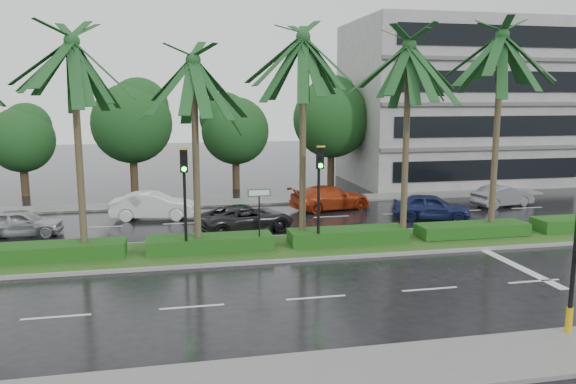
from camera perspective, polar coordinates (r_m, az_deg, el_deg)
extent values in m
plane|color=black|center=(23.28, -0.27, -6.50)|extent=(120.00, 120.00, 0.00)
cube|color=slate|center=(14.08, 8.50, -17.55)|extent=(40.00, 2.40, 0.12)
cube|color=slate|center=(34.80, -4.24, -1.01)|extent=(40.00, 2.00, 0.12)
cube|color=gray|center=(24.20, -0.75, -5.70)|extent=(36.00, 4.00, 0.14)
cube|color=#1F4D19|center=(24.18, -0.75, -5.53)|extent=(35.60, 3.70, 0.02)
cube|color=#1D4012|center=(24.11, -22.34, -5.56)|extent=(5.20, 1.40, 0.60)
cube|color=#1D4012|center=(23.73, -7.90, -5.15)|extent=(5.20, 1.40, 0.60)
cube|color=#1D4012|center=(24.84, 6.08, -4.45)|extent=(5.20, 1.40, 0.60)
cube|color=#1D4012|center=(27.25, 18.20, -3.62)|extent=(5.20, 1.40, 0.60)
cube|color=silver|center=(30.56, -25.83, -3.56)|extent=(2.00, 0.12, 0.01)
cube|color=silver|center=(18.44, -22.51, -11.64)|extent=(2.00, 0.12, 0.01)
cube|color=silver|center=(29.83, -18.35, -3.38)|extent=(2.00, 0.12, 0.01)
cube|color=silver|center=(18.11, -9.73, -11.42)|extent=(2.00, 0.12, 0.01)
cube|color=silver|center=(29.63, -10.64, -3.14)|extent=(2.00, 0.12, 0.01)
cube|color=silver|center=(18.65, 2.87, -10.65)|extent=(2.00, 0.12, 0.01)
cube|color=silver|center=(29.96, -2.96, -2.84)|extent=(2.00, 0.12, 0.01)
cube|color=silver|center=(19.99, 14.19, -9.53)|extent=(2.00, 0.12, 0.01)
cube|color=silver|center=(30.81, 4.42, -2.51)|extent=(2.00, 0.12, 0.01)
cube|color=silver|center=(21.99, 23.71, -8.30)|extent=(2.00, 0.12, 0.01)
cube|color=silver|center=(32.14, 11.28, -2.16)|extent=(2.00, 0.12, 0.01)
cube|color=silver|center=(33.90, 17.52, -1.82)|extent=(2.00, 0.12, 0.01)
cube|color=silver|center=(36.01, 23.08, -1.49)|extent=(2.00, 0.12, 0.01)
cube|color=silver|center=(23.83, 21.90, -6.82)|extent=(0.40, 6.00, 0.01)
cylinder|color=#493B2A|center=(23.37, -20.49, 3.83)|extent=(0.28, 0.28, 8.40)
cylinder|color=#493B2A|center=(24.06, -19.94, -5.64)|extent=(0.40, 0.40, 0.44)
cylinder|color=#493B2A|center=(22.96, -9.34, 3.39)|extent=(0.28, 0.28, 7.74)
cylinder|color=#493B2A|center=(23.63, -9.10, -5.45)|extent=(0.40, 0.40, 0.44)
cylinder|color=#493B2A|center=(23.83, 1.51, 4.96)|extent=(0.28, 0.28, 8.76)
cylinder|color=#493B2A|center=(24.52, 1.46, -4.77)|extent=(0.40, 0.40, 0.44)
cylinder|color=#493B2A|center=(24.89, 11.89, 4.63)|extent=(0.28, 0.28, 8.48)
cylinder|color=#493B2A|center=(25.54, 11.57, -4.38)|extent=(0.40, 0.40, 0.44)
cylinder|color=#493B2A|center=(27.25, 20.39, 5.25)|extent=(0.28, 0.28, 9.04)
cylinder|color=#493B2A|center=(27.86, 19.87, -3.60)|extent=(0.40, 0.40, 0.44)
cylinder|color=black|center=(17.04, 26.99, -7.27)|extent=(0.12, 0.12, 3.40)
cylinder|color=gold|center=(17.46, 26.65, -11.52)|extent=(0.18, 0.18, 0.70)
cylinder|color=black|center=(22.79, -10.39, -2.22)|extent=(0.12, 0.12, 3.40)
cube|color=black|center=(22.27, -10.54, 3.11)|extent=(0.30, 0.18, 0.90)
cube|color=gold|center=(22.10, -10.57, 4.31)|extent=(0.34, 0.12, 0.06)
cylinder|color=black|center=(22.14, -10.56, 3.85)|extent=(0.18, 0.04, 0.18)
cylinder|color=black|center=(22.17, -10.54, 3.08)|extent=(0.18, 0.04, 0.18)
cylinder|color=#0CE519|center=(22.21, -10.51, 2.31)|extent=(0.18, 0.04, 0.18)
cylinder|color=black|center=(23.55, 3.11, -1.69)|extent=(0.12, 0.12, 3.40)
cube|color=black|center=(23.06, 3.27, 3.47)|extent=(0.30, 0.18, 0.90)
cube|color=gold|center=(22.89, 3.36, 4.63)|extent=(0.34, 0.12, 0.06)
cylinder|color=black|center=(22.93, 3.35, 4.19)|extent=(0.18, 0.04, 0.18)
cylinder|color=black|center=(22.96, 3.34, 3.44)|extent=(0.18, 0.04, 0.18)
cylinder|color=#0CE519|center=(22.99, 3.33, 2.70)|extent=(0.18, 0.04, 0.18)
cylinder|color=black|center=(23.23, -2.94, -2.86)|extent=(0.06, 0.06, 2.60)
cube|color=#0C5926|center=(22.98, -2.95, -0.07)|extent=(0.95, 0.04, 0.30)
cube|color=white|center=(22.95, -2.94, -0.08)|extent=(0.85, 0.01, 0.22)
cylinder|color=#312216|center=(40.91, -25.18, 1.06)|extent=(0.52, 0.52, 2.06)
sphere|color=#163C16|center=(40.64, -25.45, 4.79)|extent=(4.23, 4.23, 4.23)
sphere|color=#163C16|center=(40.88, -25.44, 5.98)|extent=(3.17, 3.17, 3.17)
cylinder|color=#312216|center=(39.82, -15.37, 1.84)|extent=(0.52, 0.52, 2.62)
sphere|color=#163C16|center=(39.53, -15.59, 6.74)|extent=(5.40, 5.40, 5.40)
sphere|color=#163C16|center=(39.80, -15.63, 8.27)|extent=(4.05, 4.05, 4.05)
cylinder|color=#312216|center=(40.02, -5.31, 1.94)|extent=(0.52, 0.52, 2.30)
sphere|color=#163C16|center=(39.73, -5.37, 6.21)|extent=(4.72, 4.72, 4.72)
sphere|color=#163C16|center=(39.99, -5.44, 7.55)|extent=(3.54, 3.54, 3.54)
cylinder|color=#312216|center=(41.36, 4.37, 2.50)|extent=(0.52, 0.52, 2.71)
sphere|color=#163C16|center=(41.08, 4.44, 7.38)|extent=(5.57, 5.57, 5.57)
sphere|color=#163C16|center=(41.34, 4.34, 8.90)|extent=(4.18, 4.18, 4.18)
cylinder|color=#312216|center=(43.86, 13.19, 2.29)|extent=(0.52, 0.52, 2.12)
sphere|color=#163C16|center=(43.61, 13.33, 5.88)|extent=(4.36, 4.36, 4.36)
sphere|color=#163C16|center=(43.84, 13.21, 7.01)|extent=(3.27, 3.27, 3.27)
cube|color=gray|center=(45.33, 16.65, 8.64)|extent=(16.00, 10.00, 12.00)
imported|color=#AFB2B7|center=(29.16, -25.53, -2.84)|extent=(1.55, 3.80, 1.29)
imported|color=white|center=(30.90, -13.52, -1.34)|extent=(2.01, 4.56, 1.46)
imported|color=#242427|center=(27.33, -4.25, -2.68)|extent=(3.37, 5.13, 1.31)
imported|color=#A33011|center=(32.65, 4.32, -0.58)|extent=(2.97, 5.13, 1.40)
imported|color=navy|center=(30.84, 14.33, -1.46)|extent=(2.95, 4.40, 1.39)
imported|color=slate|center=(35.87, 20.97, -0.37)|extent=(2.20, 4.07, 1.27)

